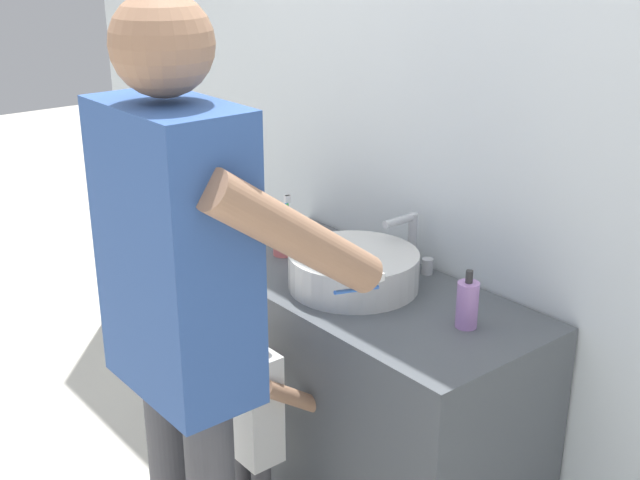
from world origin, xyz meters
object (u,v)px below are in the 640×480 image
object	(u,v)px
child_toddler	(252,417)
adult_parent	(185,293)
soap_bottle	(467,304)
toothbrush_cup	(284,239)

from	to	relation	value
child_toddler	adult_parent	distance (m)	0.60
adult_parent	soap_bottle	bearing A→B (deg)	70.94
child_toddler	toothbrush_cup	bearing A→B (deg)	132.25
toothbrush_cup	soap_bottle	world-z (taller)	toothbrush_cup
soap_bottle	adult_parent	world-z (taller)	adult_parent
soap_bottle	child_toddler	world-z (taller)	soap_bottle
toothbrush_cup	child_toddler	size ratio (longest dim) A/B	0.25
child_toddler	adult_parent	xyz separation A→B (m)	(0.15, -0.27, 0.52)
soap_bottle	adult_parent	distance (m)	0.77
soap_bottle	adult_parent	size ratio (longest dim) A/B	0.10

